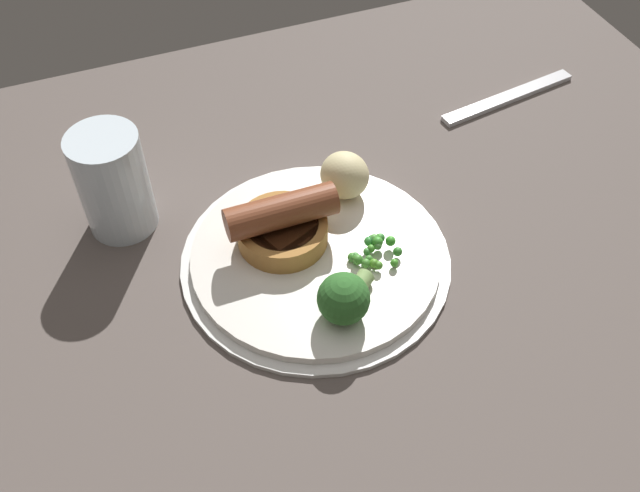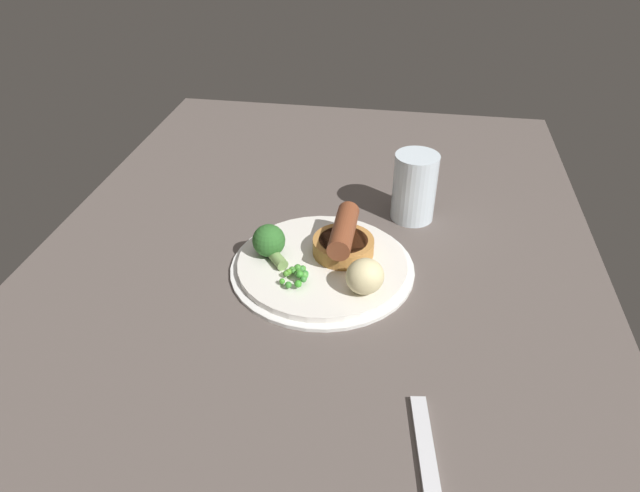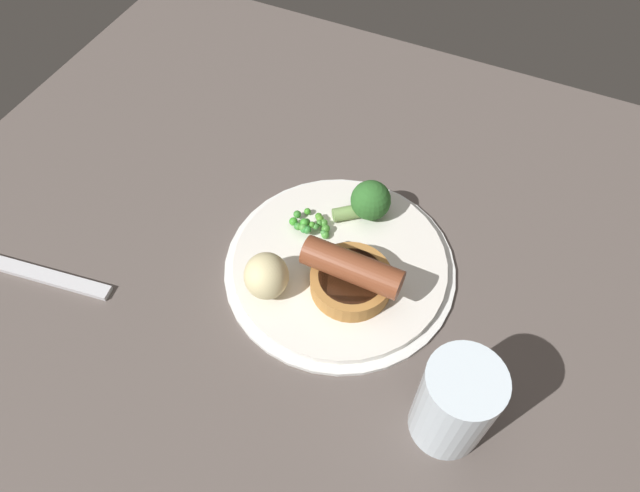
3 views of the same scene
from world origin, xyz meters
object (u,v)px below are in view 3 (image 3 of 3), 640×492
Objects in this scene: dinner_plate at (340,265)px; drinking_glass at (455,403)px; sausage_pudding at (351,276)px; potato_chunk_0 at (266,276)px; fork at (34,273)px; broccoli_floret_near at (369,201)px; pea_pile at (310,224)px.

drinking_glass is at bearing -36.67° from dinner_plate.
sausage_pudding is 2.10× the size of potato_chunk_0.
potato_chunk_0 is 0.46× the size of drinking_glass.
sausage_pudding is at bearing 12.62° from fork.
drinking_glass reaches higher than dinner_plate.
sausage_pudding is 10.08cm from broccoli_floret_near.
broccoli_floret_near is at bearing 44.25° from pea_pile.
sausage_pudding reaches higher than dinner_plate.
potato_chunk_0 is at bearing 11.06° from fork.
potato_chunk_0 reaches higher than dinner_plate.
sausage_pudding is 16.23cm from drinking_glass.
fork is at bearing -176.14° from drinking_glass.
pea_pile is 1.00× the size of potato_chunk_0.
potato_chunk_0 is (-5.68, -13.55, 0.17)cm from broccoli_floret_near.
dinner_plate is 2.37× the size of drinking_glass.
sausage_pudding reaches higher than potato_chunk_0.
drinking_glass is (15.40, -18.96, 1.75)cm from broccoli_floret_near.
fork is at bearing -160.76° from potato_chunk_0.
broccoli_floret_near is (0.22, 7.32, 2.99)cm from dinner_plate.
fork is 1.70× the size of drinking_glass.
dinner_plate is at bearing 18.14° from fork.
pea_pile is 30.35cm from fork.
dinner_plate is at bearing 143.33° from drinking_glass.
fork is (-24.94, -17.17, -2.05)cm from pea_pile.
broccoli_floret_near is 0.57× the size of drinking_glass.
drinking_glass reaches higher than sausage_pudding.
drinking_glass is (20.37, -14.11, 2.95)cm from pea_pile.
broccoli_floret_near is 37.28cm from fork.
drinking_glass is (15.62, -11.63, 4.74)cm from dinner_plate.
pea_pile is at bearing -34.69° from sausage_pudding.
sausage_pudding is 1.68× the size of broccoli_floret_near.
dinner_plate is at bearing 48.79° from potato_chunk_0.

